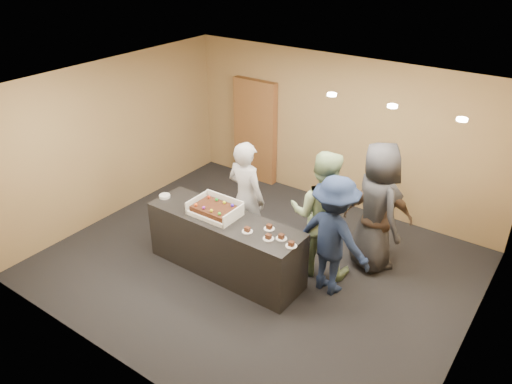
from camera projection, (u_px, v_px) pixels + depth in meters
room at (257, 186)px, 6.95m from camera, size 6.04×6.00×2.70m
serving_counter at (225, 245)px, 7.26m from camera, size 2.41×0.73×0.90m
storage_cabinet at (255, 131)px, 9.74m from camera, size 0.92×0.15×2.03m
cake_box at (216, 211)px, 7.13m from camera, size 0.70×0.48×0.21m
sheet_cake at (215, 209)px, 7.09m from camera, size 0.60×0.41×0.12m
plate_stack at (165, 196)px, 7.58m from camera, size 0.17×0.17×0.04m
slice_a at (247, 230)px, 6.72m from camera, size 0.15×0.15×0.07m
slice_b at (269, 227)px, 6.78m from camera, size 0.15×0.15×0.07m
slice_c at (268, 237)px, 6.56m from camera, size 0.15×0.15×0.07m
slice_d at (281, 237)px, 6.57m from camera, size 0.15×0.15×0.07m
slice_e at (291, 245)px, 6.41m from camera, size 0.15×0.15×0.07m
person_server_grey at (246, 198)px, 7.54m from camera, size 0.70×0.49×1.82m
person_sage_man at (322, 214)px, 7.03m from camera, size 1.11×0.97×1.92m
person_navy_man at (334, 236)px, 6.69m from camera, size 1.22×0.82×1.74m
person_brown_extra at (378, 217)px, 7.20m from camera, size 1.05×0.70×1.66m
person_dark_suit at (377, 207)px, 7.16m from camera, size 1.14×1.09×1.97m
ceiling_spotlights at (392, 106)px, 5.87m from camera, size 1.72×0.12×0.03m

